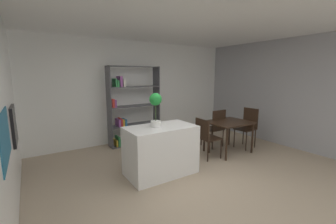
{
  "coord_description": "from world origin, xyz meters",
  "views": [
    {
      "loc": [
        -2.28,
        -2.68,
        1.83
      ],
      "look_at": [
        -0.18,
        0.59,
        1.16
      ],
      "focal_mm": 23.3,
      "sensor_mm": 36.0,
      "label": 1
    }
  ],
  "objects": [
    {
      "name": "ground_plane",
      "position": [
        0.0,
        0.0,
        0.0
      ],
      "size": [
        8.98,
        8.98,
        0.0
      ],
      "primitive_type": "plane",
      "color": "tan"
    },
    {
      "name": "ceiling_slab",
      "position": [
        0.0,
        0.0,
        2.75
      ],
      "size": [
        6.54,
        5.88,
        0.06
      ],
      "color": "white",
      "rests_on": "ground_plane"
    },
    {
      "name": "back_partition",
      "position": [
        0.0,
        2.91,
        1.36
      ],
      "size": [
        6.54,
        0.06,
        2.72
      ],
      "primitive_type": "cube",
      "color": "white",
      "rests_on": "ground_plane"
    },
    {
      "name": "right_partition_gray",
      "position": [
        3.24,
        0.0,
        1.36
      ],
      "size": [
        0.06,
        5.88,
        2.72
      ],
      "primitive_type": "cube",
      "color": "#9E9EA3",
      "rests_on": "ground_plane"
    },
    {
      "name": "cabinet_niche_splashback",
      "position": [
        -2.53,
        0.06,
        1.19
      ],
      "size": [
        0.01,
        0.98,
        0.53
      ],
      "color": "#1E6084",
      "rests_on": "ground_plane"
    },
    {
      "name": "built_in_oven",
      "position": [
        -2.51,
        1.25,
        1.08
      ],
      "size": [
        0.06,
        0.62,
        0.58
      ],
      "color": "black",
      "rests_on": "ground_plane"
    },
    {
      "name": "kitchen_island",
      "position": [
        -0.32,
        0.62,
        0.45
      ],
      "size": [
        1.26,
        0.72,
        0.9
      ],
      "primitive_type": "cube",
      "color": "white",
      "rests_on": "ground_plane"
    },
    {
      "name": "potted_plant_on_island",
      "position": [
        -0.41,
        0.65,
        1.28
      ],
      "size": [
        0.22,
        0.22,
        0.61
      ],
      "color": "white",
      "rests_on": "kitchen_island"
    },
    {
      "name": "open_bookshelf",
      "position": [
        -0.1,
        2.56,
        0.99
      ],
      "size": [
        1.36,
        0.35,
        2.04
      ],
      "color": "#4C4C51",
      "rests_on": "ground_plane"
    },
    {
      "name": "dining_table",
      "position": [
        1.61,
        0.74,
        0.66
      ],
      "size": [
        0.99,
        0.82,
        0.74
      ],
      "color": "black",
      "rests_on": "ground_plane"
    },
    {
      "name": "dining_chair_far",
      "position": [
        1.61,
        1.16,
        0.56
      ],
      "size": [
        0.45,
        0.47,
        0.96
      ],
      "rotation": [
        0.0,
        0.0,
        3.17
      ],
      "color": "black",
      "rests_on": "ground_plane"
    },
    {
      "name": "dining_chair_window_side",
      "position": [
        2.32,
        0.75,
        0.58
      ],
      "size": [
        0.48,
        0.44,
        0.99
      ],
      "rotation": [
        0.0,
        0.0,
        -1.49
      ],
      "color": "black",
      "rests_on": "ground_plane"
    },
    {
      "name": "dining_chair_island_side",
      "position": [
        0.9,
        0.75,
        0.53
      ],
      "size": [
        0.45,
        0.48,
        0.88
      ],
      "rotation": [
        0.0,
        0.0,
        1.51
      ],
      "color": "black",
      "rests_on": "ground_plane"
    }
  ]
}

